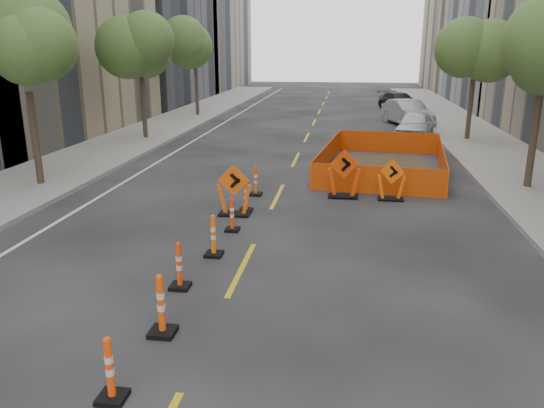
% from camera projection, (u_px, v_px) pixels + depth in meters
% --- Properties ---
extents(ground_plane, '(140.00, 140.00, 0.00)m').
position_uv_depth(ground_plane, '(190.00, 373.00, 8.03)').
color(ground_plane, black).
extents(sidewalk_left, '(4.00, 90.00, 0.15)m').
position_uv_depth(sidewalk_left, '(56.00, 172.00, 20.62)').
color(sidewalk_left, gray).
rests_on(sidewalk_left, ground).
extents(bld_left_d, '(12.00, 16.00, 14.00)m').
position_uv_depth(bld_left_d, '(127.00, 20.00, 45.55)').
color(bld_left_d, '#4C4C51').
rests_on(bld_left_d, ground).
extents(bld_right_e, '(12.00, 14.00, 16.00)m').
position_uv_depth(bld_right_e, '(486.00, 16.00, 59.03)').
color(bld_right_e, tan).
rests_on(bld_right_e, ground).
extents(tree_l_b, '(2.80, 2.80, 5.95)m').
position_uv_depth(tree_l_b, '(24.00, 54.00, 17.37)').
color(tree_l_b, '#382B1E').
rests_on(tree_l_b, ground).
extents(tree_l_c, '(2.80, 2.80, 5.95)m').
position_uv_depth(tree_l_c, '(140.00, 51.00, 26.86)').
color(tree_l_c, '#382B1E').
rests_on(tree_l_c, ground).
extents(tree_l_d, '(2.80, 2.80, 5.95)m').
position_uv_depth(tree_l_d, '(195.00, 50.00, 36.35)').
color(tree_l_d, '#382B1E').
rests_on(tree_l_d, ground).
extents(tree_r_c, '(2.80, 2.80, 5.95)m').
position_uv_depth(tree_r_c, '(476.00, 51.00, 26.47)').
color(tree_r_c, '#382B1E').
rests_on(tree_r_c, ground).
extents(channelizer_2, '(0.39, 0.39, 0.99)m').
position_uv_depth(channelizer_2, '(110.00, 369.00, 7.28)').
color(channelizer_2, '#FF420A').
rests_on(channelizer_2, ground).
extents(channelizer_3, '(0.44, 0.44, 1.12)m').
position_uv_depth(channelizer_3, '(161.00, 305.00, 8.95)').
color(channelizer_3, '#ED480A').
rests_on(channelizer_3, ground).
extents(channelizer_4, '(0.39, 0.39, 1.00)m').
position_uv_depth(channelizer_4, '(179.00, 265.00, 10.71)').
color(channelizer_4, '#D93B09').
rests_on(channelizer_4, ground).
extents(channelizer_5, '(0.40, 0.40, 1.02)m').
position_uv_depth(channelizer_5, '(213.00, 235.00, 12.38)').
color(channelizer_5, '#ED5909').
rests_on(channelizer_5, ground).
extents(channelizer_6, '(0.37, 0.37, 0.93)m').
position_uv_depth(channelizer_6, '(232.00, 214.00, 14.10)').
color(channelizer_6, red).
rests_on(channelizer_6, ground).
extents(channelizer_7, '(0.38, 0.38, 0.97)m').
position_uv_depth(channelizer_7, '(246.00, 196.00, 15.80)').
color(channelizer_7, '#E25609').
rests_on(channelizer_7, ground).
extents(channelizer_8, '(0.40, 0.40, 1.01)m').
position_uv_depth(channelizer_8, '(256.00, 181.00, 17.50)').
color(channelizer_8, '#DF4C09').
rests_on(channelizer_8, ground).
extents(chevron_sign_left, '(1.08, 0.74, 1.52)m').
position_uv_depth(chevron_sign_left, '(234.00, 190.00, 15.34)').
color(chevron_sign_left, '#E15109').
rests_on(chevron_sign_left, ground).
extents(chevron_sign_center, '(1.24, 1.01, 1.61)m').
position_uv_depth(chevron_sign_center, '(344.00, 174.00, 17.16)').
color(chevron_sign_center, '#E63E09').
rests_on(chevron_sign_center, ground).
extents(chevron_sign_right, '(1.04, 0.85, 1.35)m').
position_uv_depth(chevron_sign_right, '(392.00, 180.00, 16.90)').
color(chevron_sign_right, '#E85909').
rests_on(chevron_sign_right, ground).
extents(safety_fence, '(5.32, 8.11, 0.96)m').
position_uv_depth(safety_fence, '(384.00, 158.00, 21.20)').
color(safety_fence, '#FF5D0D').
rests_on(safety_fence, ground).
extents(parked_car_near, '(2.66, 4.54, 1.45)m').
position_uv_depth(parked_car_near, '(415.00, 125.00, 28.39)').
color(parked_car_near, silver).
rests_on(parked_car_near, ground).
extents(parked_car_mid, '(3.09, 5.06, 1.57)m').
position_uv_depth(parked_car_mid, '(407.00, 113.00, 33.22)').
color(parked_car_mid, '#9E9FA3').
rests_on(parked_car_mid, ground).
extents(parked_car_far, '(3.52, 5.06, 1.36)m').
position_uv_depth(parked_car_far, '(399.00, 101.00, 41.28)').
color(parked_car_far, black).
rests_on(parked_car_far, ground).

